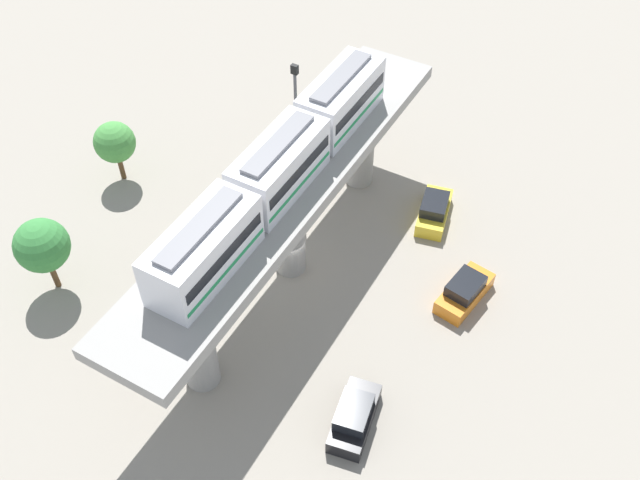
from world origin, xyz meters
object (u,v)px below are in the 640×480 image
Objects in this scene: signal_post at (296,124)px; parked_car_yellow at (434,210)px; tree_mid_lot at (115,142)px; parked_car_orange at (465,291)px; tree_near_viaduct at (42,246)px; parked_car_black at (354,417)px; train at (279,167)px.

parked_car_yellow is at bearing -169.53° from signal_post.
signal_post reaches higher than tree_mid_lot.
parked_car_yellow is 7.02m from parked_car_orange.
tree_mid_lot reaches higher than parked_car_orange.
tree_near_viaduct reaches higher than parked_car_orange.
parked_car_yellow is 0.45× the size of signal_post.
parked_car_black is at bearing -178.29° from tree_near_viaduct.
parked_car_black is (-2.43, 16.19, 0.00)m from parked_car_yellow.
train is at bearing 172.16° from tree_mid_lot.
parked_car_black is 20.51m from tree_near_viaduct.
parked_car_black is at bearing 86.02° from parked_car_yellow.
train reaches higher than parked_car_yellow.
train is 4.60× the size of parked_car_black.
train is 13.65m from parked_car_yellow.
tree_near_viaduct is 0.53× the size of signal_post.
parked_car_yellow is 10.79m from signal_post.
parked_car_orange is at bearing -110.58° from parked_car_black.
parked_car_orange is at bearing 164.88° from signal_post.
parked_car_black is (-8.56, 7.11, -8.13)m from train.
parked_car_yellow and parked_car_orange have the same top height.
parked_car_orange is 0.45× the size of signal_post.
train is at bearing -146.70° from tree_near_viaduct.
tree_near_viaduct is at bearing 30.72° from parked_car_yellow.
train reaches higher than parked_car_orange.
train is 4.41× the size of tree_mid_lot.
parked_car_black and parked_car_orange have the same top height.
parked_car_yellow is 16.37m from parked_car_black.
parked_car_black is at bearing 140.28° from train.
train is 15.92m from tree_mid_lot.
train reaches higher than tree_near_viaduct.
parked_car_orange is at bearing -153.07° from tree_near_viaduct.
signal_post is (13.88, -3.75, 4.75)m from parked_car_orange.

